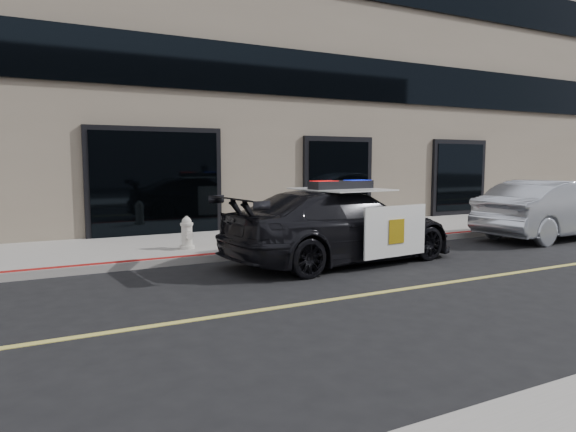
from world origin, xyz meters
name	(u,v)px	position (x,y,z in m)	size (l,w,h in m)	color
ground	(339,299)	(0.00, 0.00, 0.00)	(120.00, 120.00, 0.00)	black
sidewalk_n	(217,243)	(0.00, 5.25, 0.07)	(60.00, 3.50, 0.15)	gray
building_n	(157,34)	(0.00, 10.50, 6.00)	(60.00, 7.00, 12.00)	#756856
police_car	(341,226)	(1.57, 2.35, 0.73)	(2.96, 5.36, 1.63)	black
silver_sedan	(554,210)	(8.22, 2.39, 0.76)	(4.68, 1.79, 1.52)	#B2B7BF
fire_hydrant	(187,233)	(-0.97, 4.42, 0.48)	(0.32, 0.44, 0.70)	silver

